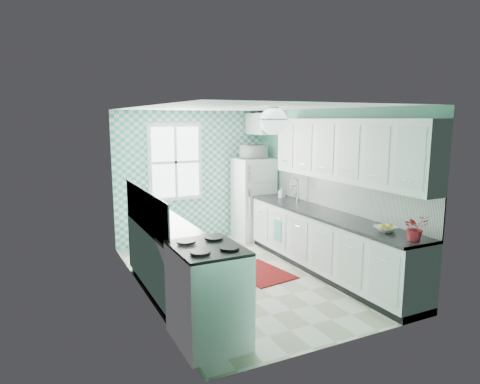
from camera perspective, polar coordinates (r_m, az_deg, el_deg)
name	(u,v)px	position (r m, az deg, el deg)	size (l,w,h in m)	color
floor	(244,277)	(6.58, 0.58, -11.24)	(3.00, 4.40, 0.02)	silver
ceiling	(245,107)	(6.15, 0.62, 11.26)	(3.00, 4.40, 0.02)	white
wall_back	(193,177)	(8.25, -6.35, 2.04)	(3.00, 0.02, 2.50)	#68C1A0
wall_front	(344,230)	(4.43, 13.67, -4.89)	(3.00, 0.02, 2.50)	#68C1A0
wall_left	(142,204)	(5.73, -13.00, -1.55)	(0.02, 4.40, 2.50)	#68C1A0
wall_right	(328,188)	(7.04, 11.63, 0.58)	(0.02, 4.40, 2.50)	#68C1A0
accent_wall	(193,177)	(8.23, -6.29, 2.02)	(3.00, 0.01, 2.50)	#47A8A2
window	(175,162)	(8.06, -8.61, 3.96)	(1.04, 0.05, 1.44)	white
backsplash_right	(343,195)	(6.73, 13.55, -0.39)	(0.02, 3.60, 0.51)	white
backsplash_left	(145,209)	(5.68, -12.58, -2.21)	(0.02, 2.15, 0.51)	white
upper_cabinets_right	(345,150)	(6.40, 13.88, 5.45)	(0.33, 3.20, 0.90)	silver
upper_cabinet_fridge	(262,124)	(8.37, 2.93, 9.07)	(0.40, 0.74, 0.40)	silver
ceiling_light	(273,121)	(5.44, 4.48, 9.46)	(0.34, 0.34, 0.35)	silver
base_cabinets_right	(326,244)	(6.73, 11.39, -6.84)	(0.60, 3.60, 0.90)	white
countertop_right	(326,214)	(6.60, 11.42, -2.94)	(0.63, 3.60, 0.04)	black
base_cabinets_left	(168,261)	(5.94, -9.59, -9.02)	(0.60, 2.15, 0.90)	white
countertop_left	(168,227)	(5.81, -9.57, -4.61)	(0.63, 2.15, 0.04)	black
fridge	(253,199)	(8.40, 1.80, -0.90)	(0.69, 0.69, 1.59)	white
stove	(208,293)	(4.63, -4.29, -13.26)	(0.69, 0.86, 1.04)	silver
sink	(290,202)	(7.42, 6.75, -1.30)	(0.43, 0.36, 0.53)	silver
rug	(259,273)	(6.71, 2.60, -10.68)	(0.73, 1.04, 0.02)	#691200
dish_towel	(278,231)	(7.27, 5.04, -5.18)	(0.02, 0.24, 0.36)	#6CC0A6
fruit_bowl	(386,229)	(5.73, 18.86, -4.67)	(0.27, 0.27, 0.07)	white
potted_plant	(415,228)	(5.40, 22.36, -4.41)	(0.28, 0.24, 0.31)	#B61122
soap_bottle	(282,192)	(7.73, 5.57, -0.04)	(0.09, 0.09, 0.20)	#839CB4
microwave	(254,152)	(8.28, 1.83, 5.39)	(0.46, 0.31, 0.26)	white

